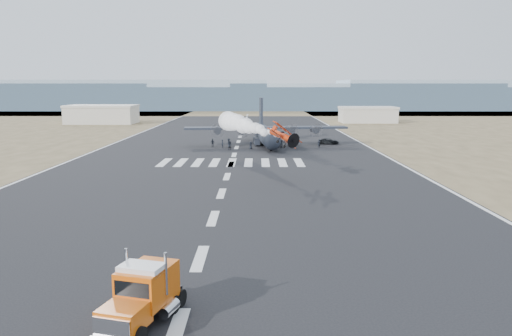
{
  "coord_description": "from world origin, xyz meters",
  "views": [
    {
      "loc": [
        4.45,
        -37.47,
        13.31
      ],
      "look_at": [
        4.37,
        19.46,
        4.0
      ],
      "focal_mm": 35.0,
      "sensor_mm": 36.0,
      "label": 1
    }
  ],
  "objects_px": {
    "crew_h": "(230,146)",
    "transport_aircraft": "(265,133)",
    "hangar_left": "(102,114)",
    "crew_g": "(319,143)",
    "aerobatic_biplane": "(283,135)",
    "crew_b": "(282,144)",
    "crew_d": "(212,143)",
    "crew_e": "(251,145)",
    "semi_truck": "(143,294)",
    "hangar_right": "(368,114)",
    "crew_f": "(290,143)",
    "crew_c": "(229,143)",
    "support_vehicle": "(329,141)",
    "crew_a": "(223,144)"
  },
  "relations": [
    {
      "from": "semi_truck",
      "to": "hangar_left",
      "type": "bearing_deg",
      "value": 123.99
    },
    {
      "from": "semi_truck",
      "to": "crew_h",
      "type": "height_order",
      "value": "semi_truck"
    },
    {
      "from": "hangar_left",
      "to": "transport_aircraft",
      "type": "bearing_deg",
      "value": -49.44
    },
    {
      "from": "hangar_right",
      "to": "crew_c",
      "type": "relative_size",
      "value": 10.94
    },
    {
      "from": "aerobatic_biplane",
      "to": "crew_d",
      "type": "bearing_deg",
      "value": 88.98
    },
    {
      "from": "transport_aircraft",
      "to": "crew_e",
      "type": "relative_size",
      "value": 23.11
    },
    {
      "from": "hangar_right",
      "to": "crew_c",
      "type": "height_order",
      "value": "hangar_right"
    },
    {
      "from": "hangar_right",
      "to": "crew_d",
      "type": "relative_size",
      "value": 11.51
    },
    {
      "from": "crew_d",
      "to": "crew_h",
      "type": "relative_size",
      "value": 0.95
    },
    {
      "from": "crew_c",
      "to": "crew_h",
      "type": "height_order",
      "value": "crew_h"
    },
    {
      "from": "crew_a",
      "to": "crew_e",
      "type": "relative_size",
      "value": 1.15
    },
    {
      "from": "aerobatic_biplane",
      "to": "crew_c",
      "type": "xyz_separation_m",
      "value": [
        -9.89,
        40.88,
        -5.6
      ]
    },
    {
      "from": "transport_aircraft",
      "to": "aerobatic_biplane",
      "type": "bearing_deg",
      "value": -92.89
    },
    {
      "from": "crew_g",
      "to": "crew_h",
      "type": "height_order",
      "value": "crew_h"
    },
    {
      "from": "hangar_left",
      "to": "crew_b",
      "type": "distance_m",
      "value": 95.76
    },
    {
      "from": "hangar_left",
      "to": "support_vehicle",
      "type": "height_order",
      "value": "hangar_left"
    },
    {
      "from": "crew_g",
      "to": "crew_e",
      "type": "bearing_deg",
      "value": -20.62
    },
    {
      "from": "transport_aircraft",
      "to": "crew_g",
      "type": "relative_size",
      "value": 20.16
    },
    {
      "from": "aerobatic_biplane",
      "to": "crew_a",
      "type": "relative_size",
      "value": 3.03
    },
    {
      "from": "crew_h",
      "to": "crew_f",
      "type": "bearing_deg",
      "value": -7.39
    },
    {
      "from": "crew_f",
      "to": "crew_g",
      "type": "relative_size",
      "value": 0.91
    },
    {
      "from": "transport_aircraft",
      "to": "crew_b",
      "type": "xyz_separation_m",
      "value": [
        3.59,
        -4.67,
        -1.94
      ]
    },
    {
      "from": "aerobatic_biplane",
      "to": "crew_h",
      "type": "bearing_deg",
      "value": 85.4
    },
    {
      "from": "crew_a",
      "to": "crew_d",
      "type": "distance_m",
      "value": 3.15
    },
    {
      "from": "crew_d",
      "to": "crew_a",
      "type": "bearing_deg",
      "value": -30.52
    },
    {
      "from": "crew_e",
      "to": "crew_f",
      "type": "height_order",
      "value": "crew_f"
    },
    {
      "from": "hangar_right",
      "to": "crew_f",
      "type": "height_order",
      "value": "hangar_right"
    },
    {
      "from": "hangar_left",
      "to": "crew_f",
      "type": "height_order",
      "value": "hangar_left"
    },
    {
      "from": "support_vehicle",
      "to": "hangar_left",
      "type": "bearing_deg",
      "value": 55.27
    },
    {
      "from": "transport_aircraft",
      "to": "crew_b",
      "type": "height_order",
      "value": "transport_aircraft"
    },
    {
      "from": "semi_truck",
      "to": "transport_aircraft",
      "type": "height_order",
      "value": "transport_aircraft"
    },
    {
      "from": "crew_f",
      "to": "hangar_right",
      "type": "bearing_deg",
      "value": 179.94
    },
    {
      "from": "crew_d",
      "to": "aerobatic_biplane",
      "type": "bearing_deg",
      "value": -61.36
    },
    {
      "from": "crew_c",
      "to": "crew_g",
      "type": "height_order",
      "value": "crew_c"
    },
    {
      "from": "crew_d",
      "to": "crew_g",
      "type": "bearing_deg",
      "value": 7.0
    },
    {
      "from": "crew_e",
      "to": "crew_f",
      "type": "bearing_deg",
      "value": -13.66
    },
    {
      "from": "hangar_left",
      "to": "crew_g",
      "type": "xyz_separation_m",
      "value": [
        70.18,
        -73.13,
        -2.49
      ]
    },
    {
      "from": "hangar_left",
      "to": "crew_e",
      "type": "bearing_deg",
      "value": -53.85
    },
    {
      "from": "semi_truck",
      "to": "crew_h",
      "type": "xyz_separation_m",
      "value": [
        0.79,
        78.52,
        -0.76
      ]
    },
    {
      "from": "hangar_left",
      "to": "aerobatic_biplane",
      "type": "bearing_deg",
      "value": -61.94
    },
    {
      "from": "hangar_left",
      "to": "transport_aircraft",
      "type": "height_order",
      "value": "transport_aircraft"
    },
    {
      "from": "semi_truck",
      "to": "crew_g",
      "type": "distance_m",
      "value": 85.05
    },
    {
      "from": "crew_h",
      "to": "transport_aircraft",
      "type": "bearing_deg",
      "value": 18.03
    },
    {
      "from": "semi_truck",
      "to": "crew_a",
      "type": "distance_m",
      "value": 81.97
    },
    {
      "from": "crew_f",
      "to": "support_vehicle",
      "type": "bearing_deg",
      "value": 142.74
    },
    {
      "from": "semi_truck",
      "to": "crew_c",
      "type": "distance_m",
      "value": 83.9
    },
    {
      "from": "crew_d",
      "to": "crew_h",
      "type": "distance_m",
      "value": 6.94
    },
    {
      "from": "hangar_right",
      "to": "crew_b",
      "type": "height_order",
      "value": "hangar_right"
    },
    {
      "from": "crew_g",
      "to": "crew_h",
      "type": "relative_size",
      "value": 0.97
    },
    {
      "from": "hangar_left",
      "to": "crew_d",
      "type": "distance_m",
      "value": 85.55
    }
  ]
}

